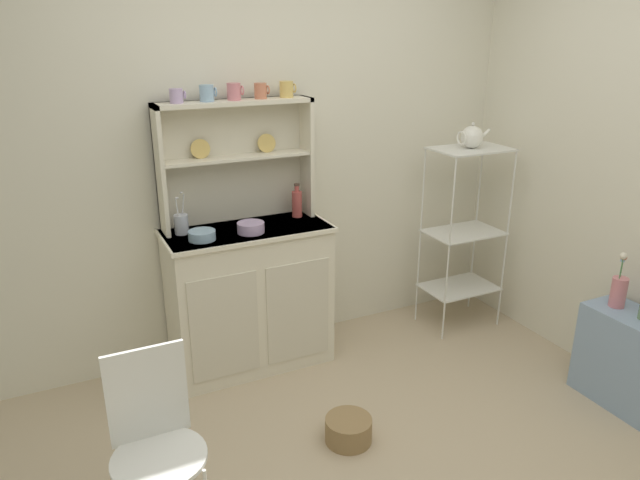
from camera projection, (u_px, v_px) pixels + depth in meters
name	position (u px, v px, depth m)	size (l,w,h in m)	color
wall_back	(273.00, 153.00, 3.59)	(3.84, 0.05, 2.50)	silver
hutch_cabinet	(250.00, 296.00, 3.53)	(0.97, 0.45, 0.88)	silver
hutch_shelf_unit	(234.00, 153.00, 3.38)	(0.90, 0.18, 0.71)	beige
bakers_rack	(464.00, 222.00, 3.94)	(0.50, 0.33, 1.25)	silver
side_shelf_blue	(626.00, 359.00, 3.22)	(0.28, 0.48, 0.53)	#849EBC
wire_chair	(154.00, 435.00, 2.23)	(0.36, 0.36, 0.85)	white
floor_basket	(348.00, 430.00, 2.96)	(0.24, 0.24, 0.13)	#93754C
cup_lilac_0	(177.00, 96.00, 3.11)	(0.09, 0.07, 0.08)	#B79ECC
cup_sky_1	(207.00, 93.00, 3.17)	(0.09, 0.08, 0.09)	#8EB2D1
cup_rose_2	(234.00, 92.00, 3.23)	(0.09, 0.08, 0.09)	#D17A84
cup_terracotta_3	(261.00, 91.00, 3.30)	(0.08, 0.07, 0.09)	#C67556
cup_gold_4	(287.00, 89.00, 3.36)	(0.09, 0.08, 0.09)	#DBB760
bowl_mixing_large	(202.00, 235.00, 3.20)	(0.15, 0.15, 0.05)	#8EB2D1
bowl_floral_medium	(251.00, 228.00, 3.31)	(0.15, 0.15, 0.06)	#B79ECC
jam_bottle	(297.00, 203.00, 3.58)	(0.06, 0.06, 0.21)	#B74C47
utensil_jar	(181.00, 224.00, 3.29)	(0.08, 0.08, 0.24)	#B2B7C6
porcelain_teapot	(472.00, 137.00, 3.74)	(0.23, 0.14, 0.16)	white
flower_vase	(619.00, 289.00, 3.20)	(0.08, 0.08, 0.32)	#D17A84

